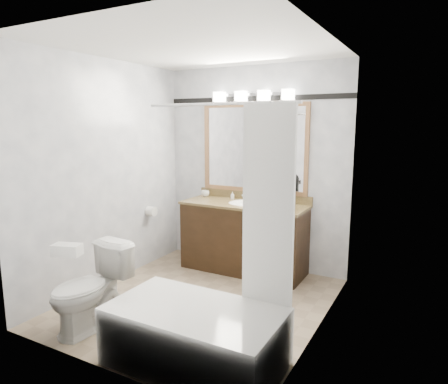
{
  "coord_description": "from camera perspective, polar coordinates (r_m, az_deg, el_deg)",
  "views": [
    {
      "loc": [
        2.05,
        -3.25,
        1.81
      ],
      "look_at": [
        0.09,
        0.35,
        1.1
      ],
      "focal_mm": 32.0,
      "sensor_mm": 36.0,
      "label": 1
    }
  ],
  "objects": [
    {
      "name": "vanity",
      "position": [
        4.93,
        2.84,
        -6.28
      ],
      "size": [
        1.53,
        0.58,
        0.97
      ],
      "color": "black",
      "rests_on": "ground"
    },
    {
      "name": "room",
      "position": [
        3.88,
        -3.6,
        1.55
      ],
      "size": [
        2.42,
        2.62,
        2.52
      ],
      "color": "gray",
      "rests_on": "ground"
    },
    {
      "name": "toilet",
      "position": [
        3.8,
        -18.59,
        -12.94
      ],
      "size": [
        0.48,
        0.76,
        0.74
      ],
      "primitive_type": "imported",
      "rotation": [
        0.0,
        0.0,
        -0.1
      ],
      "color": "white",
      "rests_on": "ground"
    },
    {
      "name": "cup_left",
      "position": [
        5.26,
        -2.7,
        -0.23
      ],
      "size": [
        0.11,
        0.11,
        0.08
      ],
      "primitive_type": "imported",
      "rotation": [
        0.0,
        0.0,
        0.05
      ],
      "color": "white",
      "rests_on": "vanity"
    },
    {
      "name": "soap_bottle_a",
      "position": [
        5.08,
        1.21,
        -0.5
      ],
      "size": [
        0.06,
        0.06,
        0.09
      ],
      "primitive_type": "imported",
      "rotation": [
        0.0,
        0.0,
        0.41
      ],
      "color": "white",
      "rests_on": "vanity"
    },
    {
      "name": "tissue_box",
      "position": [
        3.53,
        -21.53,
        -7.68
      ],
      "size": [
        0.26,
        0.19,
        0.09
      ],
      "primitive_type": "cube",
      "rotation": [
        0.0,
        0.0,
        0.34
      ],
      "color": "white",
      "rests_on": "toilet"
    },
    {
      "name": "soap_bar",
      "position": [
        4.91,
        3.89,
        -1.29
      ],
      "size": [
        0.09,
        0.07,
        0.02
      ],
      "primitive_type": "cube",
      "rotation": [
        0.0,
        0.0,
        0.25
      ],
      "color": "beige",
      "rests_on": "vanity"
    },
    {
      "name": "accent_stripe",
      "position": [
        4.99,
        4.42,
        13.15
      ],
      "size": [
        2.4,
        0.01,
        0.06
      ],
      "primitive_type": "cube",
      "color": "black",
      "rests_on": "room"
    },
    {
      "name": "bathtub",
      "position": [
        3.18,
        -3.57,
        -18.92
      ],
      "size": [
        1.3,
        0.75,
        1.96
      ],
      "color": "white",
      "rests_on": "ground"
    },
    {
      "name": "vanity_light_bar",
      "position": [
        4.93,
        4.1,
        13.58
      ],
      "size": [
        1.02,
        0.14,
        0.12
      ],
      "color": "silver",
      "rests_on": "room"
    },
    {
      "name": "coffee_maker",
      "position": [
        4.64,
        7.89,
        -0.02
      ],
      "size": [
        0.17,
        0.22,
        0.33
      ],
      "rotation": [
        0.0,
        0.0,
        0.13
      ],
      "color": "black",
      "rests_on": "vanity"
    },
    {
      "name": "soap_bottle_b",
      "position": [
        4.9,
        4.83,
        -1.04
      ],
      "size": [
        0.07,
        0.07,
        0.08
      ],
      "primitive_type": "imported",
      "rotation": [
        0.0,
        0.0,
        -0.21
      ],
      "color": "white",
      "rests_on": "vanity"
    },
    {
      "name": "mirror",
      "position": [
        4.98,
        4.28,
        6.26
      ],
      "size": [
        1.4,
        0.04,
        1.1
      ],
      "color": "#9E6F47",
      "rests_on": "room"
    },
    {
      "name": "tp_roll",
      "position": [
        5.17,
        -10.35,
        -2.72
      ],
      "size": [
        0.11,
        0.12,
        0.12
      ],
      "primitive_type": "cylinder",
      "rotation": [
        0.0,
        1.57,
        0.0
      ],
      "color": "white",
      "rests_on": "room"
    }
  ]
}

